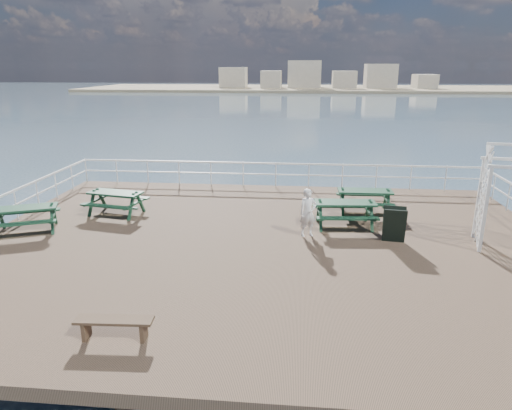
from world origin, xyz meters
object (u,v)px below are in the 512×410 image
(picnic_table_a, at_px, (26,214))
(picnic_table_d, at_px, (116,198))
(flat_bench_far, at_px, (114,324))
(person, at_px, (308,213))
(picnic_table_c, at_px, (365,196))
(picnic_table_b, at_px, (345,208))

(picnic_table_a, bearing_deg, picnic_table_d, 20.71)
(flat_bench_far, relative_size, person, 1.01)
(picnic_table_d, height_order, person, person)
(picnic_table_a, height_order, picnic_table_d, picnic_table_d)
(person, bearing_deg, picnic_table_c, 28.85)
(picnic_table_b, bearing_deg, picnic_table_d, 171.97)
(picnic_table_a, distance_m, picnic_table_c, 11.70)
(picnic_table_b, relative_size, picnic_table_c, 1.08)
(picnic_table_b, height_order, picnic_table_d, picnic_table_b)
(picnic_table_a, distance_m, picnic_table_b, 10.50)
(picnic_table_d, bearing_deg, flat_bench_far, -57.87)
(picnic_table_c, distance_m, flat_bench_far, 10.70)
(picnic_table_a, relative_size, flat_bench_far, 1.52)
(picnic_table_c, height_order, person, person)
(picnic_table_c, relative_size, person, 1.27)
(picnic_table_a, bearing_deg, flat_bench_far, -69.81)
(picnic_table_c, bearing_deg, flat_bench_far, -124.41)
(picnic_table_d, distance_m, flat_bench_far, 8.35)
(flat_bench_far, height_order, person, person)
(picnic_table_b, distance_m, picnic_table_d, 8.22)
(picnic_table_a, xyz_separation_m, picnic_table_c, (11.27, 3.15, 0.01))
(flat_bench_far, bearing_deg, picnic_table_b, 51.53)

